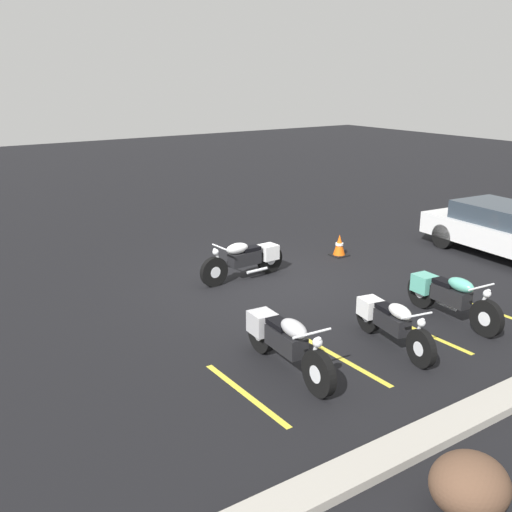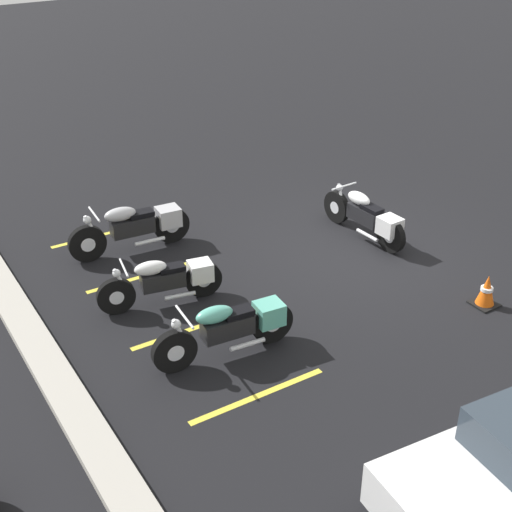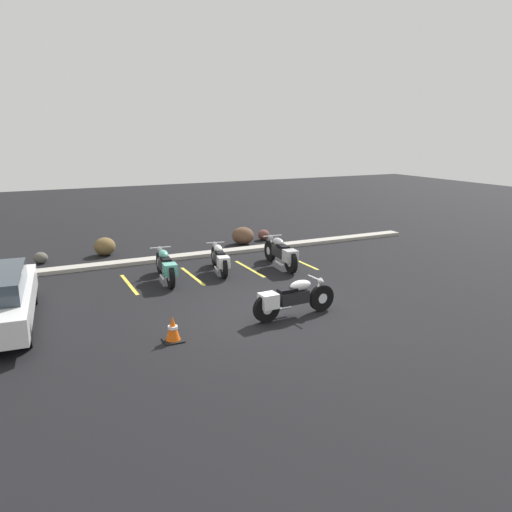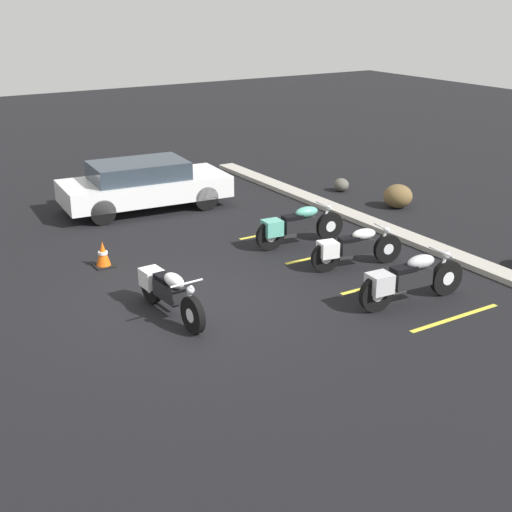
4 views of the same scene
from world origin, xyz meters
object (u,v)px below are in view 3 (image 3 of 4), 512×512
object	(u,v)px
parked_bike_2	(282,253)
landscape_rock_1	(105,246)
parked_bike_1	(220,259)
motorcycle_white_featured	(291,298)
landscape_rock_0	(40,258)
traffic_cone	(173,329)
landscape_rock_2	(264,235)
landscape_rock_3	(243,236)
parked_bike_0	(166,266)

from	to	relation	value
parked_bike_2	landscape_rock_1	distance (m)	6.30
parked_bike_1	motorcycle_white_featured	bearing A→B (deg)	-168.44
landscape_rock_0	traffic_cone	world-z (taller)	traffic_cone
motorcycle_white_featured	parked_bike_1	size ratio (longest dim) A/B	1.06
parked_bike_1	landscape_rock_2	distance (m)	4.94
landscape_rock_3	parked_bike_0	bearing A→B (deg)	-138.98
parked_bike_0	landscape_rock_3	xyz separation A→B (m)	(4.03, 3.50, -0.13)
parked_bike_0	traffic_cone	xyz separation A→B (m)	(-1.05, -4.16, -0.21)
landscape_rock_2	landscape_rock_0	bearing A→B (deg)	-179.63
landscape_rock_2	landscape_rock_3	bearing A→B (deg)	-162.86
landscape_rock_0	landscape_rock_3	xyz separation A→B (m)	(7.16, -0.27, 0.14)
traffic_cone	landscape_rock_0	bearing A→B (deg)	104.66
landscape_rock_0	landscape_rock_1	distance (m)	2.11
landscape_rock_0	landscape_rock_3	distance (m)	7.16
landscape_rock_0	landscape_rock_2	world-z (taller)	landscape_rock_2
parked_bike_0	parked_bike_1	bearing A→B (deg)	-78.71
motorcycle_white_featured	parked_bike_0	distance (m)	4.42
parked_bike_1	landscape_rock_0	world-z (taller)	parked_bike_1
parked_bike_1	landscape_rock_2	world-z (taller)	parked_bike_1
parked_bike_2	landscape_rock_2	world-z (taller)	parked_bike_2
parked_bike_2	landscape_rock_2	distance (m)	4.20
parked_bike_2	landscape_rock_0	world-z (taller)	parked_bike_2
motorcycle_white_featured	landscape_rock_3	xyz separation A→B (m)	(2.21, 7.54, -0.12)
landscape_rock_0	landscape_rock_1	bearing A→B (deg)	6.44
landscape_rock_0	landscape_rock_2	bearing A→B (deg)	0.37
traffic_cone	parked_bike_1	bearing A→B (deg)	57.35
motorcycle_white_featured	parked_bike_1	xyz separation A→B (m)	(-0.07, 4.23, -0.02)
landscape_rock_0	landscape_rock_3	size ratio (longest dim) A/B	0.54
landscape_rock_1	landscape_rock_3	xyz separation A→B (m)	(5.06, -0.51, 0.02)
parked_bike_2	landscape_rock_3	size ratio (longest dim) A/B	2.75
traffic_cone	parked_bike_2	bearing A→B (deg)	40.25
landscape_rock_1	landscape_rock_2	xyz separation A→B (m)	(6.12, -0.18, -0.10)
landscape_rock_0	traffic_cone	xyz separation A→B (m)	(2.08, -7.94, 0.07)
motorcycle_white_featured	parked_bike_2	bearing A→B (deg)	61.11
traffic_cone	landscape_rock_3	bearing A→B (deg)	56.48
landscape_rock_1	landscape_rock_3	bearing A→B (deg)	-5.75
landscape_rock_2	traffic_cone	distance (m)	10.08
landscape_rock_1	landscape_rock_2	size ratio (longest dim) A/B	1.50
landscape_rock_1	landscape_rock_3	world-z (taller)	landscape_rock_3
landscape_rock_2	traffic_cone	size ratio (longest dim) A/B	0.93
parked_bike_2	traffic_cone	size ratio (longest dim) A/B	4.23
parked_bike_0	landscape_rock_1	xyz separation A→B (m)	(-1.03, 4.01, -0.15)
landscape_rock_3	landscape_rock_1	bearing A→B (deg)	174.25
motorcycle_white_featured	landscape_rock_1	distance (m)	8.54
landscape_rock_0	landscape_rock_3	world-z (taller)	landscape_rock_3
parked_bike_1	traffic_cone	xyz separation A→B (m)	(-2.80, -4.36, -0.18)
parked_bike_2	landscape_rock_1	bearing A→B (deg)	53.26
traffic_cone	parked_bike_0	bearing A→B (deg)	75.83
motorcycle_white_featured	landscape_rock_1	bearing A→B (deg)	106.57
parked_bike_2	landscape_rock_1	xyz separation A→B (m)	(-4.75, 4.14, -0.17)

